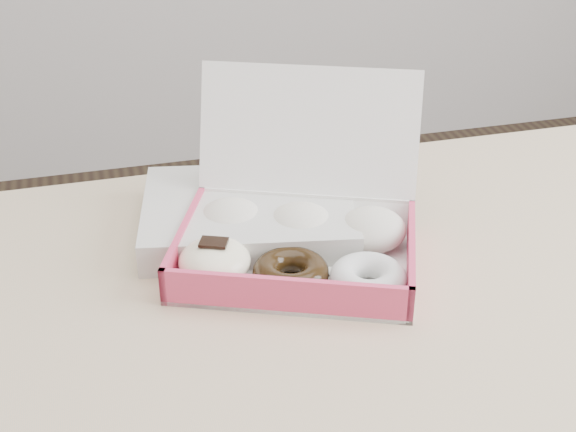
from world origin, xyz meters
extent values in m
cube|color=#D3B38B|center=(0.00, 0.00, 0.73)|extent=(1.20, 0.80, 0.04)
cube|color=white|center=(-0.11, 0.11, 0.75)|extent=(0.33, 0.29, 0.01)
cube|color=#DE3D63|center=(-0.15, 0.02, 0.77)|extent=(0.26, 0.11, 0.05)
cube|color=white|center=(-0.08, 0.20, 0.77)|extent=(0.26, 0.11, 0.05)
cube|color=#DE3D63|center=(-0.24, 0.16, 0.77)|extent=(0.08, 0.19, 0.05)
cube|color=#DE3D63|center=(0.01, 0.06, 0.77)|extent=(0.08, 0.19, 0.05)
cube|color=white|center=(-0.07, 0.22, 0.85)|extent=(0.28, 0.17, 0.19)
ellipsoid|color=silver|center=(-0.18, 0.19, 0.78)|extent=(0.11, 0.11, 0.05)
ellipsoid|color=silver|center=(-0.10, 0.16, 0.78)|extent=(0.11, 0.11, 0.05)
ellipsoid|color=silver|center=(-0.02, 0.12, 0.78)|extent=(0.11, 0.11, 0.05)
ellipsoid|color=#FFF3C9|center=(-0.21, 0.10, 0.78)|extent=(0.11, 0.11, 0.05)
cube|color=black|center=(-0.21, 0.10, 0.80)|extent=(0.04, 0.03, 0.00)
torus|color=black|center=(-0.13, 0.07, 0.77)|extent=(0.11, 0.11, 0.03)
torus|color=white|center=(-0.05, 0.03, 0.77)|extent=(0.11, 0.11, 0.03)
cube|color=beige|center=(-0.15, 0.21, 0.77)|extent=(0.30, 0.25, 0.04)
camera|label=1|loc=(-0.33, -0.66, 1.27)|focal=50.00mm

